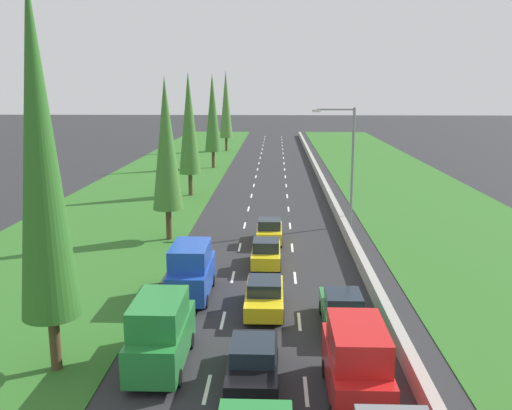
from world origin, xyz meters
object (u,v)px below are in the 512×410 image
Objects in this scene: poplar_tree_second at (166,144)px; street_light_mast at (348,158)px; yellow_sedan_centre_lane at (264,295)px; poplar_tree_nearest at (40,152)px; green_van_left_lane at (161,332)px; black_sedan_centre_lane at (253,362)px; poplar_tree_fourth at (213,113)px; yellow_hatchback_centre_lane_fifth at (269,231)px; poplar_tree_fifth at (226,105)px; yellow_hatchback_centre_lane at (266,253)px; green_sedan_right_lane at (343,310)px; blue_van_left_lane at (191,271)px; red_van_right_lane at (356,363)px; poplar_tree_third at (189,124)px.

poplar_tree_second is 13.66m from street_light_mast.
poplar_tree_nearest is (-7.75, -5.88, 7.45)m from yellow_sedan_centre_lane.
yellow_sedan_centre_lane is (3.81, 5.53, -0.59)m from green_van_left_lane.
black_sedan_centre_lane is at bearing -104.65° from street_light_mast.
green_van_left_lane is 0.54× the size of street_light_mast.
poplar_tree_nearest reaches higher than green_van_left_lane.
yellow_hatchback_centre_lane_fifth is at bearing -77.74° from poplar_tree_fourth.
poplar_tree_fifth reaches higher than green_van_left_lane.
street_light_mast is (5.96, 10.26, 4.40)m from yellow_hatchback_centre_lane.
black_sedan_centre_lane is 6.23m from green_sedan_right_lane.
poplar_tree_second reaches higher than green_van_left_lane.
street_light_mast is at bearing 82.66° from green_sedan_right_lane.
black_sedan_centre_lane is 9.08m from blue_van_left_lane.
poplar_tree_fifth is at bearing 97.19° from yellow_hatchback_centre_lane.
red_van_right_lane is 76.62m from poplar_tree_fifth.
yellow_hatchback_centre_lane is 0.35× the size of poplar_tree_second.
poplar_tree_fifth is 52.71m from street_light_mast.
yellow_sedan_centre_lane is 15.58m from poplar_tree_second.
blue_van_left_lane is at bearing -81.33° from poplar_tree_third.
yellow_sedan_centre_lane is at bearing -83.48° from poplar_tree_fifth.
street_light_mast is at bearing 59.23° from poplar_tree_nearest.
red_van_right_lane is at bearing -96.15° from street_light_mast.
red_van_right_lane is at bearing -16.68° from black_sedan_centre_lane.
blue_van_left_lane reaches higher than yellow_hatchback_centre_lane.
green_sedan_right_lane is 8.03m from blue_van_left_lane.
poplar_tree_third is 19.17m from poplar_tree_fourth.
yellow_hatchback_centre_lane_fifth is (0.14, 5.22, 0.00)m from yellow_hatchback_centre_lane.
yellow_hatchback_centre_lane_fifth is at bearing 88.90° from black_sedan_centre_lane.
yellow_sedan_centre_lane is 0.50× the size of street_light_mast.
poplar_tree_nearest reaches higher than poplar_tree_second.
poplar_tree_third is 1.32× the size of street_light_mast.
yellow_sedan_centre_lane is 68.69m from poplar_tree_fifth.
yellow_hatchback_centre_lane is 0.32× the size of poplar_tree_fourth.
poplar_tree_fifth reaches higher than poplar_tree_fourth.
yellow_hatchback_centre_lane is (-3.30, 14.46, -0.56)m from red_van_right_lane.
poplar_tree_fifth is at bearing 93.48° from blue_van_left_lane.
yellow_hatchback_centre_lane is 1.00× the size of yellow_hatchback_centre_lane_fifth.
red_van_right_lane is at bearing -78.84° from poplar_tree_fourth.
poplar_tree_second is at bearing 174.86° from yellow_hatchback_centre_lane_fifth.
poplar_tree_fourth reaches higher than yellow_sedan_centre_lane.
poplar_tree_third is at bearing 139.40° from street_light_mast.
poplar_tree_second is 1.25× the size of street_light_mast.
green_van_left_lane is 0.41× the size of poplar_tree_third.
yellow_sedan_centre_lane is at bearing 55.42° from green_van_left_lane.
blue_van_left_lane is 11.04m from poplar_tree_nearest.
green_sedan_right_lane is at bearing 87.59° from red_van_right_lane.
street_light_mast is at bearing 75.35° from black_sedan_centre_lane.
poplar_tree_nearest is at bearing -92.49° from poplar_tree_second.
poplar_tree_third is 0.91× the size of poplar_tree_fifth.
blue_van_left_lane is 10.95m from yellow_hatchback_centre_lane_fifth.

